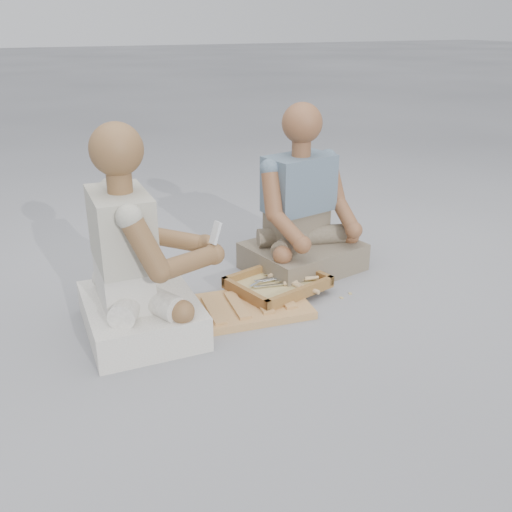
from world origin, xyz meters
name	(u,v)px	position (x,y,z in m)	size (l,w,h in m)	color
ground	(271,336)	(0.00, 0.00, 0.00)	(60.00, 60.00, 0.00)	gray
carved_panel	(249,307)	(0.01, 0.25, 0.02)	(0.54, 0.36, 0.04)	#A5633F
tool_tray	(278,284)	(0.21, 0.35, 0.06)	(0.51, 0.45, 0.06)	brown
chisel_0	(271,276)	(0.21, 0.43, 0.07)	(0.21, 0.11, 0.02)	silver
chisel_1	(284,276)	(0.27, 0.39, 0.07)	(0.22, 0.03, 0.02)	silver
chisel_2	(309,289)	(0.32, 0.23, 0.06)	(0.10, 0.21, 0.02)	silver
chisel_3	(296,285)	(0.28, 0.29, 0.06)	(0.06, 0.22, 0.02)	silver
chisel_4	(297,284)	(0.29, 0.30, 0.06)	(0.08, 0.21, 0.02)	silver
chisel_5	(286,277)	(0.27, 0.38, 0.07)	(0.22, 0.02, 0.02)	silver
chisel_6	(296,275)	(0.33, 0.39, 0.07)	(0.20, 0.12, 0.02)	silver
chisel_7	(307,279)	(0.36, 0.32, 0.07)	(0.22, 0.08, 0.02)	silver
chisel_8	(286,283)	(0.24, 0.32, 0.07)	(0.22, 0.06, 0.02)	silver
chisel_9	(291,268)	(0.35, 0.48, 0.07)	(0.19, 0.14, 0.02)	silver
wood_chip_0	(276,318)	(0.09, 0.13, 0.00)	(0.02, 0.01, 0.00)	tan
wood_chip_1	(285,295)	(0.23, 0.32, 0.00)	(0.02, 0.01, 0.00)	tan
wood_chip_2	(350,294)	(0.54, 0.20, 0.00)	(0.02, 0.01, 0.00)	tan
wood_chip_3	(273,280)	(0.26, 0.51, 0.00)	(0.02, 0.01, 0.00)	tan
wood_chip_4	(301,270)	(0.46, 0.56, 0.00)	(0.02, 0.01, 0.00)	tan
wood_chip_5	(268,325)	(0.02, 0.09, 0.00)	(0.02, 0.01, 0.00)	tan
wood_chip_6	(265,292)	(0.16, 0.39, 0.00)	(0.02, 0.01, 0.00)	tan
wood_chip_7	(298,255)	(0.55, 0.75, 0.00)	(0.02, 0.01, 0.00)	tan
wood_chip_8	(287,315)	(0.15, 0.13, 0.00)	(0.02, 0.01, 0.00)	tan
wood_chip_9	(248,322)	(-0.04, 0.16, 0.00)	(0.02, 0.01, 0.00)	tan
wood_chip_10	(341,298)	(0.47, 0.18, 0.00)	(0.02, 0.01, 0.00)	tan
wood_chip_11	(295,274)	(0.41, 0.52, 0.00)	(0.02, 0.01, 0.00)	tan
wood_chip_12	(298,315)	(0.19, 0.12, 0.00)	(0.02, 0.01, 0.00)	tan
wood_chip_13	(249,321)	(-0.03, 0.16, 0.00)	(0.02, 0.01, 0.00)	tan
craftsman	(136,265)	(-0.50, 0.29, 0.31)	(0.61, 0.60, 0.91)	silver
companion	(302,217)	(0.47, 0.59, 0.30)	(0.64, 0.55, 0.89)	#746553
mobile_phone	(215,233)	(-0.16, 0.22, 0.43)	(0.05, 0.05, 0.10)	silver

